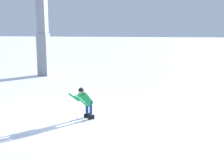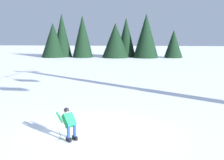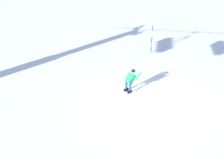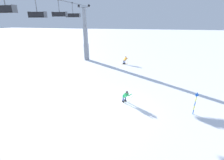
# 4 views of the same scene
# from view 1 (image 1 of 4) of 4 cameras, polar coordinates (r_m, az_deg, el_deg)

# --- Properties ---
(ground_plane) EXTENTS (260.00, 260.00, 0.00)m
(ground_plane) POSITION_cam_1_polar(r_m,az_deg,el_deg) (13.31, -8.42, -6.08)
(ground_plane) COLOR white
(skier_carving_main) EXTENTS (1.49, 1.58, 1.51)m
(skier_carving_main) POSITION_cam_1_polar(r_m,az_deg,el_deg) (11.77, -5.47, -4.22)
(skier_carving_main) COLOR white
(skier_carving_main) RESTS_ON ground_plane
(lift_tower_near) EXTENTS (0.83, 3.00, 10.69)m
(lift_tower_near) POSITION_cam_1_polar(r_m,az_deg,el_deg) (23.50, -13.86, 11.65)
(lift_tower_near) COLOR gray
(lift_tower_near) RESTS_ON ground_plane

